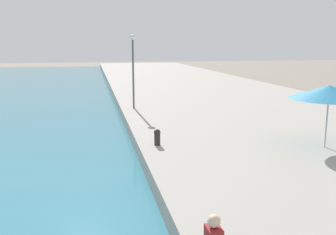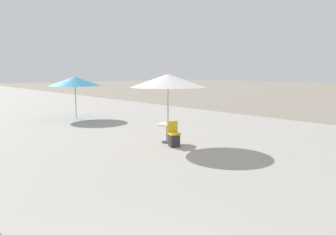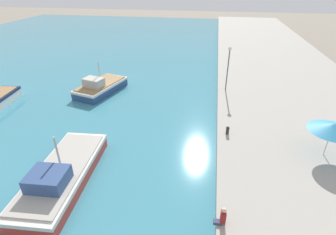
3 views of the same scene
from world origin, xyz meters
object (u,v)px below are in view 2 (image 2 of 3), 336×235
cafe_chair_left (174,138)px  cafe_umbrella_pink (168,81)px  cafe_table (167,129)px  cafe_umbrella_white (75,81)px

cafe_chair_left → cafe_umbrella_pink: bearing=-87.3°
cafe_table → cafe_chair_left: 0.75m
cafe_umbrella_white → cafe_table: bearing=-92.0°
cafe_umbrella_pink → cafe_umbrella_white: (0.37, 8.61, -0.22)m
cafe_umbrella_pink → cafe_chair_left: bearing=-109.0°
cafe_umbrella_white → cafe_chair_left: cafe_umbrella_white is taller
cafe_umbrella_pink → cafe_table: 1.86m
cafe_umbrella_white → cafe_chair_left: (-0.56, -9.15, -1.85)m
cafe_chair_left → cafe_table: bearing=-90.0°
cafe_umbrella_pink → cafe_umbrella_white: 8.62m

